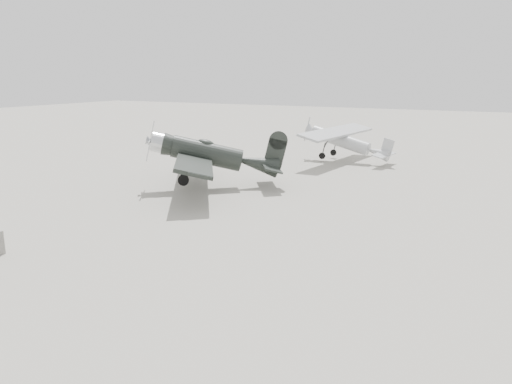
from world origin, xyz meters
TOP-DOWN VIEW (x-y plane):
  - ground at (0.00, 0.00)m, footprint 160.00×160.00m
  - lowwing_monoplane at (-3.87, 6.02)m, footprint 9.07×10.33m
  - highwing_monoplane at (0.15, 18.21)m, footprint 7.12×10.00m

SIDE VIEW (x-z plane):
  - ground at x=0.00m, z-range 0.00..0.00m
  - highwing_monoplane at x=0.15m, z-range 0.36..3.18m
  - lowwing_monoplane at x=-3.87m, z-range 0.11..3.72m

